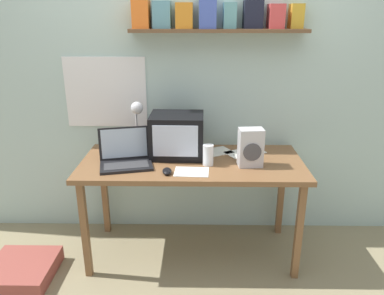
% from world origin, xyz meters
% --- Properties ---
extents(ground_plane, '(12.00, 12.00, 0.00)m').
position_xyz_m(ground_plane, '(0.00, 0.00, 0.00)').
color(ground_plane, gray).
extents(back_wall, '(5.60, 0.24, 2.60)m').
position_xyz_m(back_wall, '(0.00, 0.42, 1.31)').
color(back_wall, silver).
rests_on(back_wall, ground_plane).
extents(corner_desk, '(1.57, 0.70, 0.76)m').
position_xyz_m(corner_desk, '(0.00, 0.00, 0.69)').
color(corner_desk, brown).
rests_on(corner_desk, ground_plane).
extents(crt_monitor, '(0.39, 0.32, 0.31)m').
position_xyz_m(crt_monitor, '(-0.11, 0.11, 0.91)').
color(crt_monitor, black).
rests_on(crt_monitor, corner_desk).
extents(laptop, '(0.40, 0.33, 0.24)m').
position_xyz_m(laptop, '(-0.46, -0.07, 0.82)').
color(laptop, black).
rests_on(laptop, corner_desk).
extents(desk_lamp, '(0.12, 0.15, 0.39)m').
position_xyz_m(desk_lamp, '(-0.41, 0.18, 1.02)').
color(desk_lamp, silver).
rests_on(desk_lamp, corner_desk).
extents(juice_glass, '(0.07, 0.07, 0.15)m').
position_xyz_m(juice_glass, '(0.11, -0.07, 0.82)').
color(juice_glass, white).
rests_on(juice_glass, corner_desk).
extents(space_heater, '(0.17, 0.13, 0.26)m').
position_xyz_m(space_heater, '(0.40, -0.08, 0.89)').
color(space_heater, silver).
rests_on(space_heater, corner_desk).
extents(computer_mouse, '(0.07, 0.11, 0.03)m').
position_xyz_m(computer_mouse, '(-0.16, -0.23, 0.77)').
color(computer_mouse, black).
rests_on(computer_mouse, corner_desk).
extents(open_notebook, '(0.33, 0.28, 0.00)m').
position_xyz_m(open_notebook, '(0.40, 0.17, 0.76)').
color(open_notebook, white).
rests_on(open_notebook, corner_desk).
extents(printed_handout, '(0.23, 0.17, 0.00)m').
position_xyz_m(printed_handout, '(0.00, -0.20, 0.76)').
color(printed_handout, white).
rests_on(printed_handout, corner_desk).
extents(loose_paper_near_monitor, '(0.28, 0.26, 0.00)m').
position_xyz_m(loose_paper_near_monitor, '(0.18, 0.18, 0.76)').
color(loose_paper_near_monitor, silver).
rests_on(loose_paper_near_monitor, corner_desk).
extents(floor_cushion, '(0.44, 0.44, 0.11)m').
position_xyz_m(floor_cushion, '(-1.18, -0.32, 0.05)').
color(floor_cushion, '#9F4940').
rests_on(floor_cushion, ground_plane).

